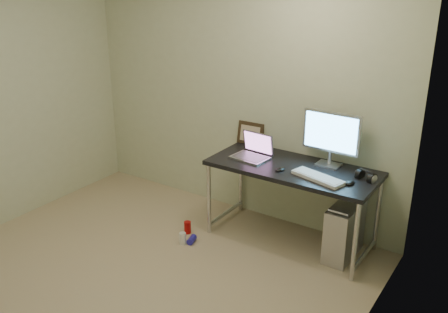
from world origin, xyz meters
The scene contains 18 objects.
floor centered at (0.00, 0.00, 0.00)m, with size 3.50×3.50×0.00m, color tan.
wall_back centered at (0.00, 1.75, 1.25)m, with size 3.50×0.02×2.50m, color beige.
wall_right centered at (1.75, 0.00, 1.25)m, with size 0.02×3.50×2.50m, color beige.
desk centered at (0.78, 1.42, 0.67)m, with size 1.50×0.66×0.75m.
tower_computer centered at (1.29, 1.45, 0.25)m, with size 0.21×0.48×0.53m.
cable_a centered at (1.24, 1.70, 0.40)m, with size 0.01×0.01×0.70m, color black.
cable_b centered at (1.33, 1.68, 0.38)m, with size 0.01×0.01×0.72m, color black.
can_red centered at (-0.10, 1.01, 0.06)m, with size 0.07×0.07×0.12m, color #B30C0C.
can_white centered at (-0.01, 0.82, 0.06)m, with size 0.06×0.06×0.11m, color white.
can_blue centered at (0.05, 0.88, 0.03)m, with size 0.06×0.06×0.11m, color #2822B8.
laptop centered at (0.37, 1.42, 0.80)m, with size 0.35×0.30×0.23m.
monitor centered at (1.04, 1.62, 1.04)m, with size 0.52×0.16×0.49m.
keyboard centered at (1.08, 1.28, 0.76)m, with size 0.46×0.15×0.03m, color silver.
mouse_right centered at (1.34, 1.33, 0.77)m, with size 0.06×0.10×0.04m, color black.
mouse_left centered at (0.73, 1.27, 0.77)m, with size 0.06×0.10×0.03m, color black.
headphones centered at (1.42, 1.49, 0.78)m, with size 0.18×0.10×0.11m.
picture_frame centered at (0.17, 1.73, 0.86)m, with size 0.28×0.03×0.22m, color black.
webcam centered at (0.41, 1.65, 0.83)m, with size 0.04×0.03×0.11m.
Camera 1 is at (2.53, -2.33, 2.42)m, focal length 40.00 mm.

